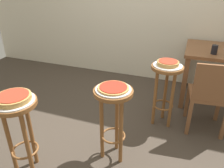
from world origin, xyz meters
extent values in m
plane|color=#42382D|center=(0.00, 0.00, 0.00)|extent=(6.00, 6.00, 0.00)
cylinder|color=brown|center=(-0.50, -0.77, 0.72)|extent=(0.35, 0.35, 0.03)
cylinder|color=brown|center=(-0.50, -0.67, 0.35)|extent=(0.04, 0.04, 0.70)
cylinder|color=brown|center=(-0.60, -0.83, 0.35)|extent=(0.04, 0.04, 0.70)
cylinder|color=brown|center=(-0.41, -0.83, 0.35)|extent=(0.04, 0.04, 0.70)
torus|color=brown|center=(-0.50, -0.77, 0.25)|extent=(0.23, 0.23, 0.02)
cylinder|color=silver|center=(-0.50, -0.77, 0.74)|extent=(0.32, 0.32, 0.01)
cylinder|color=tan|center=(-0.50, -0.77, 0.77)|extent=(0.27, 0.27, 0.04)
cylinder|color=#B23823|center=(-0.50, -0.77, 0.79)|extent=(0.24, 0.24, 0.01)
cylinder|color=brown|center=(0.16, -0.33, 0.72)|extent=(0.35, 0.35, 0.03)
cylinder|color=brown|center=(0.16, -0.23, 0.35)|extent=(0.04, 0.04, 0.70)
cylinder|color=brown|center=(0.07, -0.39, 0.35)|extent=(0.04, 0.04, 0.70)
cylinder|color=brown|center=(0.25, -0.39, 0.35)|extent=(0.04, 0.04, 0.70)
torus|color=brown|center=(0.16, -0.33, 0.25)|extent=(0.23, 0.23, 0.02)
cylinder|color=silver|center=(0.16, -0.33, 0.74)|extent=(0.31, 0.31, 0.01)
cylinder|color=tan|center=(0.16, -0.33, 0.76)|extent=(0.27, 0.27, 0.01)
cylinder|color=red|center=(0.16, -0.33, 0.77)|extent=(0.24, 0.24, 0.01)
cylinder|color=brown|center=(0.52, 0.38, 0.72)|extent=(0.35, 0.35, 0.03)
cylinder|color=brown|center=(0.52, 0.48, 0.35)|extent=(0.04, 0.04, 0.70)
cylinder|color=brown|center=(0.43, 0.32, 0.35)|extent=(0.04, 0.04, 0.70)
cylinder|color=brown|center=(0.61, 0.32, 0.35)|extent=(0.04, 0.04, 0.70)
torus|color=brown|center=(0.52, 0.38, 0.25)|extent=(0.23, 0.23, 0.02)
cylinder|color=silver|center=(0.52, 0.38, 0.74)|extent=(0.31, 0.31, 0.01)
cylinder|color=tan|center=(0.52, 0.38, 0.77)|extent=(0.23, 0.23, 0.04)
cylinder|color=#B23823|center=(0.52, 0.38, 0.79)|extent=(0.20, 0.20, 0.01)
cube|color=brown|center=(1.08, 1.15, 0.73)|extent=(0.82, 0.78, 0.04)
cube|color=brown|center=(0.72, 0.81, 0.35)|extent=(0.06, 0.06, 0.71)
cube|color=brown|center=(0.72, 1.49, 0.35)|extent=(0.06, 0.06, 0.71)
cylinder|color=black|center=(1.00, 0.93, 0.81)|extent=(0.07, 0.07, 0.11)
cube|color=brown|center=(0.98, 0.46, 0.43)|extent=(0.44, 0.44, 0.04)
cube|color=brown|center=(1.00, 0.28, 0.65)|extent=(0.40, 0.07, 0.40)
cube|color=brown|center=(1.14, 0.66, 0.21)|extent=(0.04, 0.04, 0.42)
cube|color=brown|center=(0.79, 0.62, 0.21)|extent=(0.04, 0.04, 0.42)
cube|color=brown|center=(1.18, 0.30, 0.21)|extent=(0.04, 0.04, 0.42)
cube|color=brown|center=(0.82, 0.26, 0.21)|extent=(0.04, 0.04, 0.42)
camera|label=1|loc=(0.72, -1.91, 1.63)|focal=35.69mm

